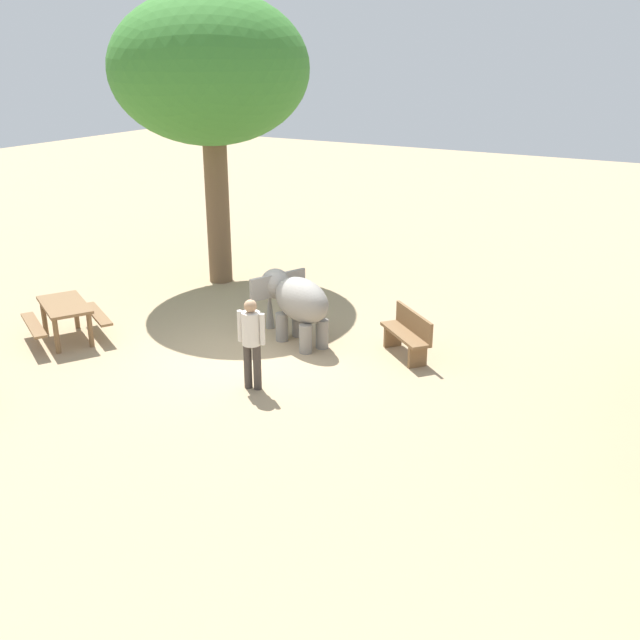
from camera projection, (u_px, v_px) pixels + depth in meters
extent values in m
plane|color=tan|center=(249.00, 355.00, 14.00)|extent=(60.00, 60.00, 0.00)
cylinder|color=gray|center=(282.00, 327.00, 14.59)|extent=(0.25, 0.25, 0.58)
cylinder|color=gray|center=(298.00, 322.00, 14.82)|extent=(0.25, 0.25, 0.58)
cylinder|color=gray|center=(306.00, 339.00, 14.01)|extent=(0.25, 0.25, 0.58)
cylinder|color=gray|center=(322.00, 334.00, 14.24)|extent=(0.25, 0.25, 0.58)
ellipsoid|color=gray|center=(301.00, 300.00, 14.19)|extent=(1.23, 1.62, 0.87)
sphere|color=gray|center=(275.00, 284.00, 14.81)|extent=(0.62, 0.62, 0.62)
cone|color=gray|center=(270.00, 306.00, 15.18)|extent=(0.19, 0.19, 0.97)
cube|color=gray|center=(261.00, 289.00, 14.51)|extent=(0.49, 0.26, 0.46)
cube|color=gray|center=(294.00, 281.00, 14.98)|extent=(0.49, 0.26, 0.46)
cylinder|color=#3F3833|center=(248.00, 366.00, 12.53)|extent=(0.14, 0.14, 0.82)
cylinder|color=#3F3833|center=(257.00, 367.00, 12.47)|extent=(0.14, 0.14, 0.82)
cylinder|color=silver|center=(251.00, 328.00, 12.25)|extent=(0.32, 0.32, 0.58)
sphere|color=tan|center=(250.00, 306.00, 12.11)|extent=(0.22, 0.22, 0.22)
cylinder|color=silver|center=(240.00, 326.00, 12.32)|extent=(0.09, 0.09, 0.55)
cylinder|color=silver|center=(262.00, 329.00, 12.18)|extent=(0.09, 0.09, 0.55)
cylinder|color=brown|center=(218.00, 207.00, 17.79)|extent=(0.57, 0.57, 3.77)
ellipsoid|color=#387A2D|center=(211.00, 69.00, 16.66)|extent=(4.85, 4.44, 3.43)
cube|color=brown|center=(405.00, 334.00, 13.78)|extent=(1.20, 1.33, 0.06)
cube|color=brown|center=(414.00, 322.00, 13.76)|extent=(0.94, 1.11, 0.40)
cube|color=brown|center=(417.00, 356.00, 13.41)|extent=(0.33, 0.29, 0.42)
cube|color=brown|center=(393.00, 336.00, 14.33)|extent=(0.33, 0.29, 0.42)
cube|color=brown|center=(64.00, 305.00, 14.45)|extent=(1.44, 1.70, 0.06)
cylinder|color=brown|center=(90.00, 330.00, 14.26)|extent=(0.10, 0.10, 0.72)
cylinder|color=brown|center=(57.00, 336.00, 13.96)|extent=(0.10, 0.10, 0.72)
cylinder|color=brown|center=(76.00, 312.00, 15.23)|extent=(0.10, 0.10, 0.72)
cylinder|color=brown|center=(44.00, 317.00, 14.93)|extent=(0.10, 0.10, 0.72)
cube|color=brown|center=(97.00, 314.00, 14.86)|extent=(0.95, 1.42, 0.05)
cube|color=brown|center=(34.00, 325.00, 14.27)|extent=(0.95, 1.42, 0.05)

